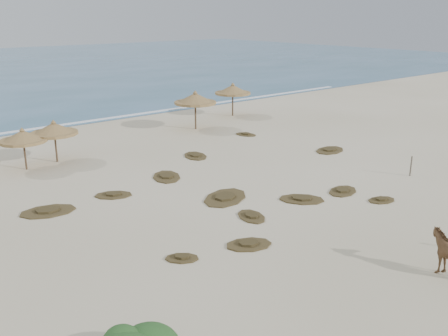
% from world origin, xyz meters
% --- Properties ---
extents(ground, '(160.00, 160.00, 0.00)m').
position_xyz_m(ground, '(0.00, 0.00, 0.00)').
color(ground, beige).
rests_on(ground, ground).
extents(foam_line, '(70.00, 0.60, 0.01)m').
position_xyz_m(foam_line, '(0.00, 26.00, 0.00)').
color(foam_line, white).
rests_on(foam_line, ground).
extents(palapa_2, '(3.12, 3.12, 2.53)m').
position_xyz_m(palapa_2, '(-5.92, 15.63, 1.97)').
color(palapa_2, '#4F3928').
rests_on(palapa_2, ground).
extents(palapa_3, '(3.63, 3.63, 2.66)m').
position_xyz_m(palapa_3, '(-3.92, 15.98, 2.07)').
color(palapa_3, '#4F3928').
rests_on(palapa_3, ground).
extents(palapa_4, '(3.42, 3.42, 3.08)m').
position_xyz_m(palapa_4, '(8.13, 17.81, 2.39)').
color(palapa_4, '#4F3928').
rests_on(palapa_4, ground).
extents(palapa_5, '(4.03, 4.03, 2.96)m').
position_xyz_m(palapa_5, '(13.87, 20.00, 2.30)').
color(palapa_5, '#4F3928').
rests_on(palapa_5, ground).
extents(fence_post_far, '(0.10, 0.10, 1.15)m').
position_xyz_m(fence_post_far, '(10.41, 0.49, 0.58)').
color(fence_post_far, brown).
rests_on(fence_post_far, ground).
extents(scrub_1, '(2.90, 2.27, 0.16)m').
position_xyz_m(scrub_1, '(-7.46, 8.32, 0.05)').
color(scrub_1, '#4D3D22').
rests_on(scrub_1, ground).
extents(scrub_2, '(1.58, 1.98, 0.16)m').
position_xyz_m(scrub_2, '(-0.59, 1.83, 0.05)').
color(scrub_2, '#4D3D22').
rests_on(scrub_2, ground).
extents(scrub_3, '(2.41, 2.77, 0.16)m').
position_xyz_m(scrub_3, '(-0.40, 9.07, 0.05)').
color(scrub_3, '#4D3D22').
rests_on(scrub_3, ground).
extents(scrub_4, '(2.20, 1.72, 0.16)m').
position_xyz_m(scrub_4, '(5.31, 1.28, 0.05)').
color(scrub_4, '#4D3D22').
rests_on(scrub_4, ground).
extents(scrub_5, '(2.68, 2.01, 0.16)m').
position_xyz_m(scrub_5, '(11.15, 6.81, 0.05)').
color(scrub_5, '#4D3D22').
rests_on(scrub_5, ground).
extents(scrub_7, '(2.00, 2.46, 0.16)m').
position_xyz_m(scrub_7, '(3.39, 11.47, 0.05)').
color(scrub_7, '#4D3D22').
rests_on(scrub_7, ground).
extents(scrub_9, '(2.59, 2.62, 0.16)m').
position_xyz_m(scrub_9, '(2.79, 1.84, 0.05)').
color(scrub_9, '#4D3D22').
rests_on(scrub_9, ground).
extents(scrub_10, '(1.50, 1.89, 0.16)m').
position_xyz_m(scrub_10, '(9.85, 13.76, 0.05)').
color(scrub_10, '#4D3D22').
rests_on(scrub_10, ground).
extents(scrub_11, '(2.23, 1.90, 0.16)m').
position_xyz_m(scrub_11, '(-2.62, -0.21, 0.05)').
color(scrub_11, '#4D3D22').
rests_on(scrub_11, ground).
extents(scrub_12, '(1.64, 1.29, 0.16)m').
position_xyz_m(scrub_12, '(5.74, -0.75, 0.05)').
color(scrub_12, '#4D3D22').
rests_on(scrub_12, ground).
extents(scrub_13, '(2.24, 2.04, 0.16)m').
position_xyz_m(scrub_13, '(-4.09, 8.33, 0.05)').
color(scrub_13, '#4D3D22').
rests_on(scrub_13, ground).
extents(scrub_14, '(1.52, 1.46, 0.16)m').
position_xyz_m(scrub_14, '(-5.33, 0.55, 0.05)').
color(scrub_14, '#4D3D22').
rests_on(scrub_14, ground).
extents(scrub_15, '(3.43, 2.94, 0.16)m').
position_xyz_m(scrub_15, '(0.03, 4.43, 0.05)').
color(scrub_15, '#4D3D22').
rests_on(scrub_15, ground).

